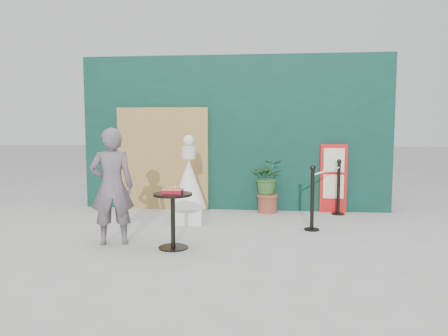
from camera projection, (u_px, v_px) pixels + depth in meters
ground at (214, 254)px, 5.61m from camera, size 60.00×60.00×0.00m
back_wall at (235, 133)px, 8.58m from camera, size 6.00×0.30×3.00m
bamboo_fence at (163, 159)px, 8.57m from camera, size 1.80×0.08×2.00m
woman at (112, 186)px, 6.02m from camera, size 0.68×0.55×1.62m
menu_board at (333, 178)px, 8.27m from camera, size 0.50×0.07×1.30m
statue at (189, 187)px, 7.37m from camera, size 0.58×0.58×1.49m
cafe_table at (173, 212)px, 5.84m from camera, size 0.52×0.52×0.75m
food_basket at (173, 191)px, 5.82m from camera, size 0.26×0.19×0.11m
planter at (268, 182)px, 8.26m from camera, size 0.60×0.52×1.01m
stanchion_barrier at (326, 193)px, 7.47m from camera, size 0.84×1.54×1.03m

